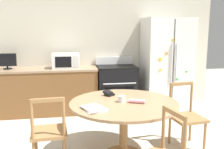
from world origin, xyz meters
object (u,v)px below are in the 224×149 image
at_px(dining_chair_right, 186,117).
at_px(candle_glass, 122,99).
at_px(refrigerator, 166,64).
at_px(wallet, 109,94).
at_px(oven_range, 116,88).
at_px(countertop_tv, 7,61).
at_px(dining_chair_left, 49,133).
at_px(microwave, 66,61).

relative_size(dining_chair_right, candle_glass, 9.77).
bearing_deg(refrigerator, wallet, -133.39).
bearing_deg(dining_chair_right, refrigerator, -108.46).
bearing_deg(oven_range, candle_glass, -98.52).
xyz_separation_m(refrigerator, candle_glass, (-1.33, -1.86, -0.17)).
bearing_deg(dining_chair_right, countertop_tv, -40.27).
xyz_separation_m(countertop_tv, dining_chair_left, (0.92, -2.09, -0.63)).
bearing_deg(dining_chair_left, oven_range, 55.61).
distance_m(microwave, countertop_tv, 1.11).
relative_size(oven_range, microwave, 2.08).
bearing_deg(countertop_tv, dining_chair_left, -66.36).
bearing_deg(candle_glass, countertop_tv, 132.58).
height_order(oven_range, wallet, oven_range).
bearing_deg(refrigerator, dining_chair_right, -102.00).
relative_size(refrigerator, microwave, 3.62).
xyz_separation_m(dining_chair_left, wallet, (0.79, 0.45, 0.33)).
bearing_deg(dining_chair_right, dining_chair_left, 0.68).
bearing_deg(refrigerator, candle_glass, -125.41).
distance_m(countertop_tv, candle_glass, 2.71).
height_order(dining_chair_right, candle_glass, dining_chair_right).
relative_size(countertop_tv, dining_chair_left, 0.38).
relative_size(countertop_tv, dining_chair_right, 0.38).
distance_m(refrigerator, countertop_tv, 3.15).
xyz_separation_m(refrigerator, wallet, (-1.44, -1.52, -0.18)).
height_order(refrigerator, microwave, refrigerator).
xyz_separation_m(countertop_tv, candle_glass, (1.82, -1.98, -0.29)).
bearing_deg(wallet, dining_chair_left, -150.25).
distance_m(microwave, dining_chair_right, 2.54).
height_order(refrigerator, dining_chair_left, refrigerator).
bearing_deg(countertop_tv, microwave, -2.60).
bearing_deg(candle_glass, wallet, 108.36).
distance_m(countertop_tv, wallet, 2.39).
relative_size(dining_chair_left, dining_chair_right, 1.00).
distance_m(refrigerator, dining_chair_left, 3.02).
xyz_separation_m(dining_chair_left, dining_chair_right, (1.86, 0.23, 0.00)).
bearing_deg(refrigerator, oven_range, 177.11).
relative_size(microwave, wallet, 2.98).
height_order(microwave, dining_chair_left, microwave).
height_order(oven_range, countertop_tv, countertop_tv).
bearing_deg(candle_glass, oven_range, 81.48).
relative_size(microwave, candle_glass, 5.62).
bearing_deg(refrigerator, dining_chair_left, -138.48).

